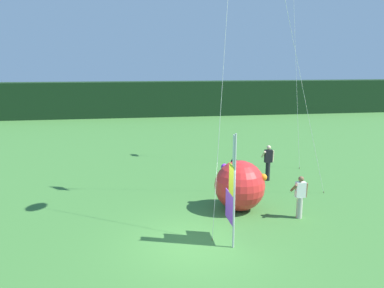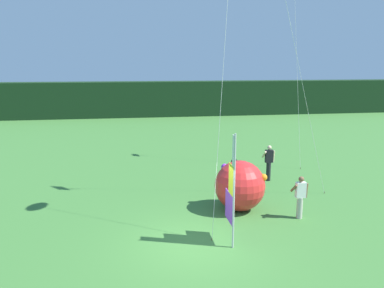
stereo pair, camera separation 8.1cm
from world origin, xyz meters
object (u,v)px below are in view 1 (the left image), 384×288
(banner_flag, at_px, (232,191))
(person_mid_field, at_px, (268,162))
(person_near_banner, at_px, (300,196))
(inflatable_balloon, at_px, (240,185))

(banner_flag, xyz_separation_m, person_mid_field, (3.48, 6.11, -0.79))
(person_mid_field, bearing_deg, person_near_banner, -95.80)
(banner_flag, relative_size, inflatable_balloon, 1.84)
(banner_flag, bearing_deg, person_near_banner, 27.08)
(inflatable_balloon, bearing_deg, banner_flag, -111.48)
(person_mid_field, height_order, inflatable_balloon, inflatable_balloon)
(banner_flag, bearing_deg, inflatable_balloon, 68.52)
(banner_flag, distance_m, inflatable_balloon, 2.99)
(person_mid_field, relative_size, inflatable_balloon, 0.89)
(person_near_banner, xyz_separation_m, person_mid_field, (0.46, 4.56, 0.08))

